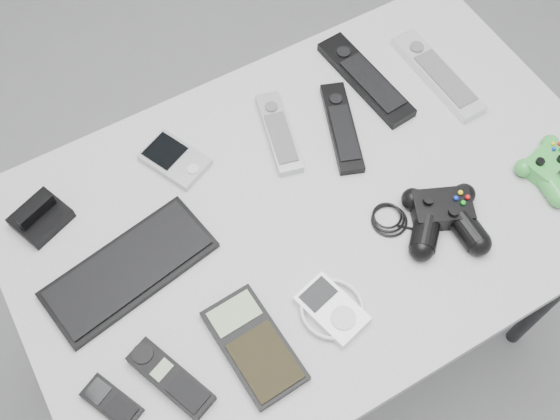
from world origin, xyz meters
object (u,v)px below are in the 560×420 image
desk (314,222)px  mobile_phone (112,402)px  remote_silver_b (438,74)px  cordless_handset (171,378)px  controller_black (444,216)px  calculator (254,345)px  pda (175,159)px  remote_black_a (342,127)px  controller_green (553,166)px  pda_keyboard (129,269)px  mp3_player (332,309)px  remote_black_b (365,79)px  remote_silver_a (279,132)px

desk → mobile_phone: 0.48m
remote_silver_b → cordless_handset: same height
controller_black → calculator: bearing=-151.0°
pda → remote_silver_b: (0.54, -0.08, 0.00)m
remote_black_a → remote_silver_b: 0.24m
controller_black → controller_green: size_ratio=1.90×
pda_keyboard → controller_green: (0.75, -0.20, 0.01)m
desk → cordless_handset: 0.40m
remote_black_a → cordless_handset: cordless_handset is taller
pda_keyboard → cordless_handset: (-0.02, -0.20, 0.00)m
pda → remote_silver_b: remote_silver_b is taller
cordless_handset → calculator: (0.14, -0.02, -0.00)m
controller_green → cordless_handset: bearing=167.7°
controller_black → remote_silver_b: bearing=79.2°
pda → calculator: size_ratio=0.64×
desk → calculator: calculator is taller
mp3_player → pda: bearing=89.9°
pda_keyboard → mobile_phone: (-0.11, -0.19, -0.00)m
desk → remote_black_a: size_ratio=5.33×
pda_keyboard → cordless_handset: bearing=-105.3°
cordless_handset → calculator: size_ratio=0.80×
cordless_handset → calculator: cordless_handset is taller
pda → remote_black_a: bearing=-41.0°
pda → mobile_phone: (-0.28, -0.35, -0.00)m
calculator → mp3_player: bearing=-7.4°
cordless_handset → calculator: bearing=-28.6°
remote_black_a → controller_black: size_ratio=0.84×
mp3_player → cordless_handset: bearing=160.2°
desk → remote_black_b: size_ratio=4.43×
remote_silver_b → cordless_handset: 0.78m
remote_silver_a → remote_black_a: size_ratio=0.91×
remote_silver_a → controller_black: size_ratio=0.76×
desk → remote_black_b: 0.31m
calculator → remote_silver_b: bearing=24.3°
remote_silver_a → remote_silver_b: 0.35m
remote_black_b → remote_silver_b: bearing=-29.8°
desk → controller_green: size_ratio=8.45×
calculator → controller_green: bearing=-1.5°
pda → mobile_phone: pda is taller
remote_black_b → controller_black: (-0.06, -0.33, 0.01)m
remote_black_a → controller_black: bearing=-59.0°
remote_black_a → calculator: size_ratio=1.09×
desk → mp3_player: bearing=-114.0°
remote_silver_a → remote_black_b: (0.21, 0.03, 0.00)m
mobile_phone → cordless_handset: cordless_handset is taller
mp3_player → remote_silver_a: bearing=60.1°
controller_black → mobile_phone: bearing=-155.6°
desk → controller_black: bearing=-38.7°
pda → controller_green: controller_green is taller
remote_black_b → controller_black: 0.34m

